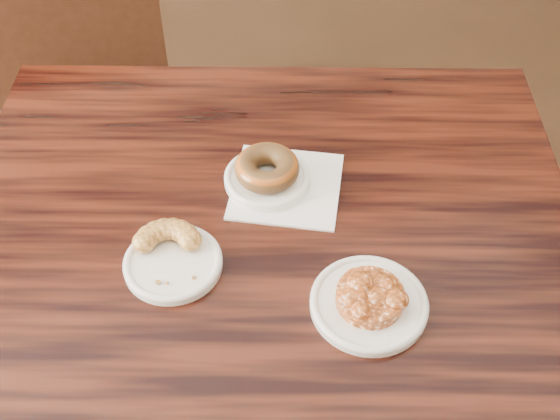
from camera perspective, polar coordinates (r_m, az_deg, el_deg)
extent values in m
plane|color=black|center=(1.80, 5.90, -14.94)|extent=(5.00, 5.00, 0.00)
cube|color=black|center=(1.38, -1.03, -14.10)|extent=(1.22, 1.22, 0.75)
cube|color=white|center=(1.17, 0.52, 1.94)|extent=(0.23, 0.23, 0.00)
cylinder|color=white|center=(1.18, -1.05, 2.56)|extent=(0.14, 0.14, 0.01)
cylinder|color=white|center=(1.07, -8.68, -4.31)|extent=(0.15, 0.15, 0.01)
cylinder|color=silver|center=(1.02, 7.23, -7.59)|extent=(0.17, 0.17, 0.01)
torus|color=brown|center=(1.16, -1.07, 3.44)|extent=(0.11, 0.11, 0.04)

